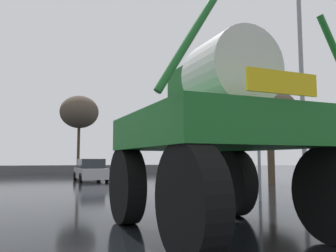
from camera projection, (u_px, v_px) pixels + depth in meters
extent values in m
plane|color=black|center=(91.00, 190.00, 16.51)|extent=(120.00, 120.00, 0.00)
cylinder|color=black|center=(126.00, 185.00, 8.00)|extent=(0.48, 1.75, 1.73)
cylinder|color=black|center=(232.00, 182.00, 9.09)|extent=(0.48, 1.75, 1.73)
cylinder|color=black|center=(189.00, 201.00, 4.96)|extent=(0.48, 1.75, 1.73)
cylinder|color=black|center=(336.00, 194.00, 6.06)|extent=(0.48, 1.75, 1.73)
cube|color=#1E6B28|center=(216.00, 132.00, 7.14)|extent=(3.50, 4.12, 0.72)
cube|color=#1A5B22|center=(206.00, 93.00, 7.61)|extent=(1.29, 1.46, 1.05)
cylinder|color=silver|center=(230.00, 73.00, 6.72)|extent=(1.54, 1.38, 1.50)
cylinder|color=#1E6B28|center=(188.00, 41.00, 5.02)|extent=(1.05, 0.16, 1.62)
cube|color=yellow|center=(283.00, 82.00, 5.34)|extent=(1.34, 0.09, 0.36)
cube|color=#B7B7BF|center=(90.00, 173.00, 23.83)|extent=(1.84, 4.16, 0.70)
cube|color=#23282D|center=(91.00, 164.00, 23.76)|extent=(1.63, 2.15, 0.64)
cylinder|color=black|center=(75.00, 176.00, 24.73)|extent=(0.20, 0.61, 0.60)
cylinder|color=black|center=(99.00, 176.00, 25.38)|extent=(0.20, 0.61, 0.60)
cylinder|color=black|center=(81.00, 178.00, 22.25)|extent=(0.20, 0.61, 0.60)
cylinder|color=black|center=(107.00, 177.00, 22.90)|extent=(0.20, 0.61, 0.60)
cylinder|color=gray|center=(259.00, 147.00, 12.40)|extent=(0.11, 0.11, 3.81)
cube|color=black|center=(254.00, 110.00, 12.73)|extent=(0.24, 0.32, 0.84)
sphere|color=red|center=(251.00, 103.00, 12.93)|extent=(0.17, 0.17, 0.17)
sphere|color=#3C2403|center=(251.00, 111.00, 12.91)|extent=(0.17, 0.17, 0.17)
sphere|color=black|center=(252.00, 118.00, 12.88)|extent=(0.17, 0.17, 0.17)
cylinder|color=gray|center=(302.00, 81.00, 14.23)|extent=(0.18, 0.18, 9.41)
cylinder|color=#473828|center=(271.00, 157.00, 21.49)|extent=(0.44, 0.44, 3.24)
ellipsoid|color=brown|center=(270.00, 112.00, 21.77)|extent=(3.42, 3.42, 2.91)
cylinder|color=#473828|center=(78.00, 151.00, 30.44)|extent=(0.25, 0.25, 4.51)
ellipsoid|color=brown|center=(79.00, 112.00, 30.78)|extent=(3.39, 3.39, 2.88)
cube|color=#59595B|center=(63.00, 170.00, 35.37)|extent=(30.07, 0.24, 0.90)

